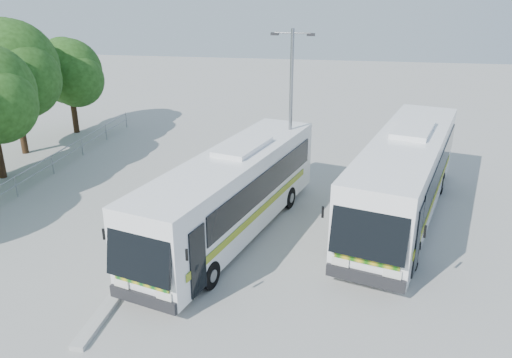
% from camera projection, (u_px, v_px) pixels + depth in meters
% --- Properties ---
extents(ground, '(100.00, 100.00, 0.00)m').
position_uv_depth(ground, '(218.00, 247.00, 18.06)').
color(ground, '#9A9A95').
rests_on(ground, ground).
extents(kerb_divider, '(0.40, 16.00, 0.15)m').
position_uv_depth(kerb_divider, '(175.00, 217.00, 20.23)').
color(kerb_divider, '#B2B2AD').
rests_on(kerb_divider, ground).
extents(railing, '(0.06, 22.00, 1.00)m').
position_uv_depth(railing, '(28.00, 174.00, 23.06)').
color(railing, gray).
rests_on(railing, ground).
extents(tree_far_d, '(5.62, 5.30, 7.33)m').
position_uv_depth(tree_far_d, '(12.00, 67.00, 26.52)').
color(tree_far_d, '#382314').
rests_on(tree_far_d, ground).
extents(tree_far_e, '(4.54, 4.28, 5.92)m').
position_uv_depth(tree_far_e, '(70.00, 72.00, 30.88)').
color(tree_far_e, '#382314').
rests_on(tree_far_e, ground).
extents(coach_main, '(5.11, 11.47, 3.13)m').
position_uv_depth(coach_main, '(232.00, 192.00, 18.46)').
color(coach_main, white).
rests_on(coach_main, ground).
extents(coach_adjacent, '(5.61, 12.36, 3.38)m').
position_uv_depth(coach_adjacent, '(404.00, 175.00, 19.74)').
color(coach_adjacent, white).
rests_on(coach_adjacent, ground).
extents(lamppost, '(1.78, 0.26, 7.28)m').
position_uv_depth(lamppost, '(291.00, 109.00, 20.95)').
color(lamppost, gray).
rests_on(lamppost, ground).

